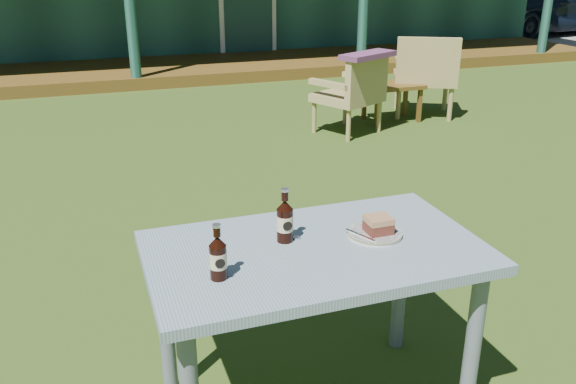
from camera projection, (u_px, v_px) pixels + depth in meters
name	position (u px, v px, depth m)	size (l,w,h in m)	color
ground	(221.00, 241.00, 3.85)	(80.00, 80.00, 0.00)	#334916
gravel_strip	(570.00, 28.00, 14.50)	(9.00, 6.00, 0.02)	gray
car_near	(542.00, 0.00, 13.07)	(1.70, 4.23, 1.44)	black
cafe_table	(315.00, 272.00, 2.21)	(1.20, 0.70, 0.72)	slate
plate	(375.00, 233.00, 2.26)	(0.20, 0.20, 0.01)	silver
cake_slice	(378.00, 224.00, 2.25)	(0.09, 0.09, 0.06)	#4E2219
fork	(360.00, 235.00, 2.23)	(0.01, 0.14, 0.00)	silver
cola_bottle_near	(285.00, 220.00, 2.19)	(0.06, 0.06, 0.20)	black
cola_bottle_far	(218.00, 257.00, 1.94)	(0.06, 0.06, 0.19)	black
bottle_cap	(296.00, 238.00, 2.24)	(0.03, 0.03, 0.01)	silver
armchair_left	(354.00, 91.00, 5.95)	(0.75, 0.73, 0.77)	#9B894D
armchair_right	(425.00, 72.00, 6.57)	(0.85, 0.83, 0.88)	#9B894D
floral_throw	(368.00, 55.00, 5.72)	(0.60, 0.22, 0.05)	#603053
side_table	(393.00, 89.00, 6.45)	(0.60, 0.40, 0.40)	#573C15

